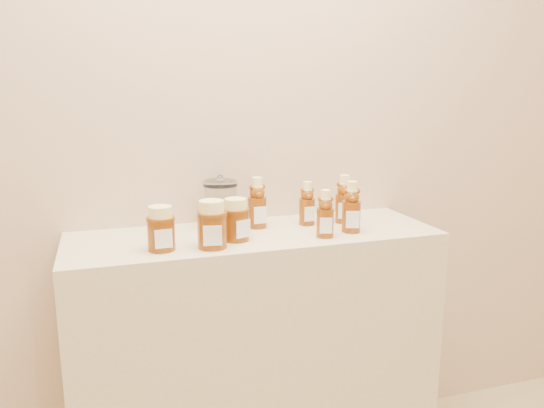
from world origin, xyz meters
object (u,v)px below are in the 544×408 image
object	(u,v)px
honey_jar_left	(161,228)
glass_canister	(221,202)
display_table	(256,359)
bear_bottle_front_left	(325,210)
bear_bottle_back_left	(257,199)

from	to	relation	value
honey_jar_left	glass_canister	world-z (taller)	glass_canister
honey_jar_left	display_table	bearing A→B (deg)	14.21
display_table	bear_bottle_front_left	distance (m)	0.58
display_table	bear_bottle_front_left	bearing A→B (deg)	-29.02
bear_bottle_back_left	honey_jar_left	bearing A→B (deg)	-155.86
bear_bottle_back_left	glass_canister	distance (m)	0.12
bear_bottle_front_left	glass_canister	distance (m)	0.36
display_table	honey_jar_left	world-z (taller)	honey_jar_left
honey_jar_left	glass_canister	bearing A→B (deg)	39.07
bear_bottle_back_left	bear_bottle_front_left	bearing A→B (deg)	-48.00
honey_jar_left	glass_canister	size ratio (longest dim) A/B	0.74
bear_bottle_front_left	glass_canister	xyz separation A→B (m)	(-0.29, 0.21, 0.00)
honey_jar_left	bear_bottle_front_left	bearing A→B (deg)	-4.46
bear_bottle_back_left	honey_jar_left	xyz separation A→B (m)	(-0.34, -0.16, -0.03)
bear_bottle_back_left	bear_bottle_front_left	size ratio (longest dim) A/B	1.14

